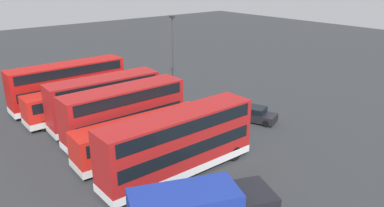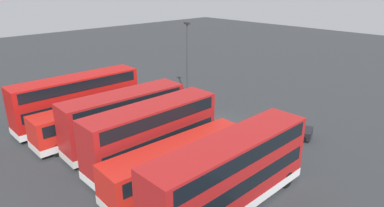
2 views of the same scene
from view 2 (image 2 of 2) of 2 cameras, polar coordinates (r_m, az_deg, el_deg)
name	(u,v)px [view 2 (image 2 of 2)]	position (r m, az deg, el deg)	size (l,w,h in m)	color
ground_plane	(218,123)	(32.60, 4.44, -3.24)	(140.00, 140.00, 0.00)	#2D3033
bus_double_decker_near_end	(231,172)	(19.98, 6.55, -11.44)	(2.64, 11.73, 4.55)	#A51919
bus_single_deck_second	(179,163)	(22.48, -2.17, -9.92)	(3.00, 10.78, 2.95)	red
bus_double_decker_third	(152,133)	(24.79, -6.66, -4.90)	(2.63, 10.52, 4.55)	#A51919
bus_double_decker_fourth	(125,118)	(27.69, -11.23, -2.43)	(2.93, 10.26, 4.55)	#A51919
bus_single_deck_fifth	(101,118)	(30.49, -15.03, -2.29)	(2.69, 11.72, 2.95)	red
bus_double_decker_sixth	(78,99)	(33.37, -18.65, 0.80)	(2.67, 11.81, 4.55)	#B71411
car_hatchback_silver	(285,128)	(30.81, 15.42, -3.95)	(4.68, 3.19, 1.43)	black
lamp_post_tall	(187,56)	(37.22, -0.82, 7.92)	(0.70, 0.30, 8.70)	#38383D
waste_bin_yellow	(191,104)	(35.83, -0.22, -0.16)	(0.60, 0.60, 0.95)	#197F33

